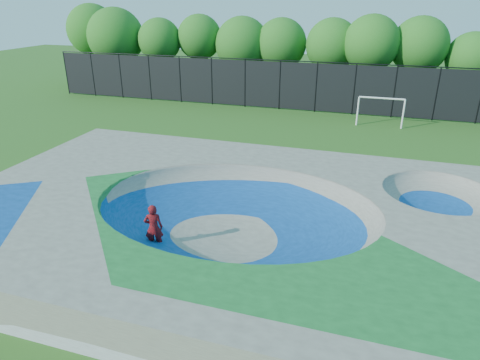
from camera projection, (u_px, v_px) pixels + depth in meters
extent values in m
plane|color=#255317|center=(236.00, 236.00, 16.85)|extent=(120.00, 120.00, 0.00)
cube|color=gray|center=(236.00, 220.00, 16.56)|extent=(22.00, 14.00, 1.50)
imported|color=red|center=(154.00, 228.00, 15.63)|extent=(0.79, 0.67, 1.84)
cube|color=black|center=(156.00, 249.00, 15.98)|extent=(0.80, 0.54, 0.05)
cylinder|color=white|center=(358.00, 111.00, 31.21)|extent=(0.12, 0.12, 2.09)
cylinder|color=white|center=(403.00, 114.00, 30.34)|extent=(0.12, 0.12, 2.09)
cylinder|color=white|center=(382.00, 98.00, 30.36)|extent=(3.14, 0.12, 0.12)
cylinder|color=black|center=(66.00, 73.00, 41.12)|extent=(0.09, 0.09, 4.00)
cylinder|color=black|center=(93.00, 75.00, 40.29)|extent=(0.09, 0.09, 4.00)
cylinder|color=black|center=(121.00, 76.00, 39.46)|extent=(0.09, 0.09, 4.00)
cylinder|color=black|center=(150.00, 78.00, 38.63)|extent=(0.09, 0.09, 4.00)
cylinder|color=black|center=(180.00, 80.00, 37.80)|extent=(0.09, 0.09, 4.00)
cylinder|color=black|center=(212.00, 81.00, 36.97)|extent=(0.09, 0.09, 4.00)
cylinder|color=black|center=(245.00, 83.00, 36.14)|extent=(0.09, 0.09, 4.00)
cylinder|color=black|center=(280.00, 85.00, 35.31)|extent=(0.09, 0.09, 4.00)
cylinder|color=black|center=(316.00, 87.00, 34.48)|extent=(0.09, 0.09, 4.00)
cylinder|color=black|center=(354.00, 90.00, 33.66)|extent=(0.09, 0.09, 4.00)
cylinder|color=black|center=(394.00, 92.00, 32.83)|extent=(0.09, 0.09, 4.00)
cylinder|color=black|center=(436.00, 94.00, 32.00)|extent=(0.09, 0.09, 4.00)
cube|color=black|center=(316.00, 87.00, 34.48)|extent=(48.00, 0.03, 3.80)
cylinder|color=black|center=(318.00, 62.00, 33.70)|extent=(48.00, 0.08, 0.08)
cylinder|color=#463823|center=(97.00, 66.00, 46.60)|extent=(0.44, 0.44, 3.57)
sphere|color=#21641A|center=(92.00, 30.00, 45.12)|extent=(5.29, 5.29, 5.29)
cylinder|color=#463823|center=(120.00, 73.00, 43.74)|extent=(0.44, 0.44, 3.07)
sphere|color=#21641A|center=(116.00, 36.00, 42.33)|extent=(5.53, 5.53, 5.53)
cylinder|color=#463823|center=(162.00, 74.00, 42.72)|extent=(0.44, 0.44, 3.33)
sphere|color=#21641A|center=(160.00, 40.00, 41.45)|extent=(4.16, 4.16, 4.16)
cylinder|color=#463823|center=(201.00, 73.00, 42.66)|extent=(0.44, 0.44, 3.56)
sphere|color=#21641A|center=(199.00, 37.00, 41.33)|extent=(4.28, 4.28, 4.28)
cylinder|color=#463823|center=(242.00, 79.00, 41.80)|extent=(0.44, 0.44, 2.69)
sphere|color=#21641A|center=(242.00, 44.00, 40.51)|extent=(5.11, 5.11, 5.11)
cylinder|color=#463823|center=(280.00, 79.00, 40.97)|extent=(0.44, 0.44, 2.96)
sphere|color=#21641A|center=(281.00, 44.00, 39.69)|extent=(4.70, 4.70, 4.70)
cylinder|color=#463823|center=(329.00, 83.00, 38.78)|extent=(0.44, 0.44, 3.14)
sphere|color=#21641A|center=(332.00, 45.00, 37.48)|extent=(4.59, 4.59, 4.59)
cylinder|color=#463823|center=(366.00, 85.00, 37.01)|extent=(0.44, 0.44, 3.42)
sphere|color=#21641A|center=(371.00, 43.00, 35.65)|extent=(4.68, 4.68, 4.68)
cylinder|color=#463823|center=(413.00, 86.00, 36.90)|extent=(0.44, 0.44, 3.26)
sphere|color=#21641A|center=(420.00, 45.00, 35.57)|extent=(4.72, 4.72, 4.72)
cylinder|color=#463823|center=(464.00, 92.00, 35.94)|extent=(0.44, 0.44, 2.66)
sphere|color=#21641A|center=(472.00, 57.00, 34.81)|extent=(4.07, 4.07, 4.07)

